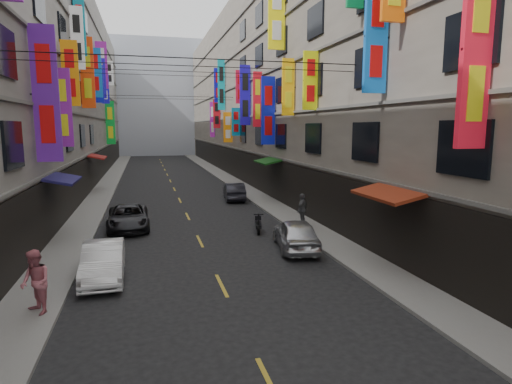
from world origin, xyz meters
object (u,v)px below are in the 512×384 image
car_left_far (128,217)px  car_right_far (234,191)px  car_left_mid (103,261)px  pedestrian_lfar (35,282)px  car_right_mid (296,234)px  scooter_far_right (258,224)px  pedestrian_rfar (302,210)px

car_left_far → car_right_far: 10.68m
car_left_mid → pedestrian_lfar: pedestrian_lfar is taller
car_left_far → car_right_mid: bearing=-40.2°
scooter_far_right → car_right_far: (0.81, 10.06, 0.21)m
car_left_far → scooter_far_right: bearing=-21.2°
car_left_far → car_right_far: size_ratio=1.15×
car_left_mid → car_left_far: car_left_mid is taller
car_right_far → pedestrian_rfar: pedestrian_rfar is taller
scooter_far_right → car_right_mid: (0.81, -3.56, 0.26)m
car_right_mid → pedestrian_rfar: size_ratio=2.29×
car_left_mid → car_left_far: size_ratio=0.87×
car_left_mid → car_right_far: (8.00, 15.45, -0.00)m
scooter_far_right → car_right_far: 10.10m
car_left_far → pedestrian_rfar: (9.09, -2.25, 0.39)m
car_left_far → car_right_mid: size_ratio=1.11×
car_right_mid → pedestrian_lfar: bearing=35.4°
car_left_far → pedestrian_rfar: bearing=-15.4°
car_left_mid → car_right_mid: size_ratio=0.97×
scooter_far_right → car_left_mid: 8.99m
car_right_mid → car_right_far: 13.62m
car_left_mid → car_left_far: (0.60, 7.76, -0.02)m
car_right_mid → pedestrian_lfar: size_ratio=2.21×
car_right_far → pedestrian_lfar: size_ratio=2.13×
car_right_mid → car_right_far: bearing=-80.7°
car_right_mid → pedestrian_lfar: (-9.57, -4.69, 0.35)m
scooter_far_right → car_right_mid: 3.66m
pedestrian_lfar → pedestrian_rfar: pedestrian_lfar is taller
scooter_far_right → car_right_far: bearing=-82.2°
scooter_far_right → pedestrian_lfar: (-8.76, -8.25, 0.61)m
car_right_mid → car_right_far: size_ratio=1.04×
car_right_far → pedestrian_rfar: bearing=105.7°
pedestrian_lfar → car_right_mid: bearing=80.5°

